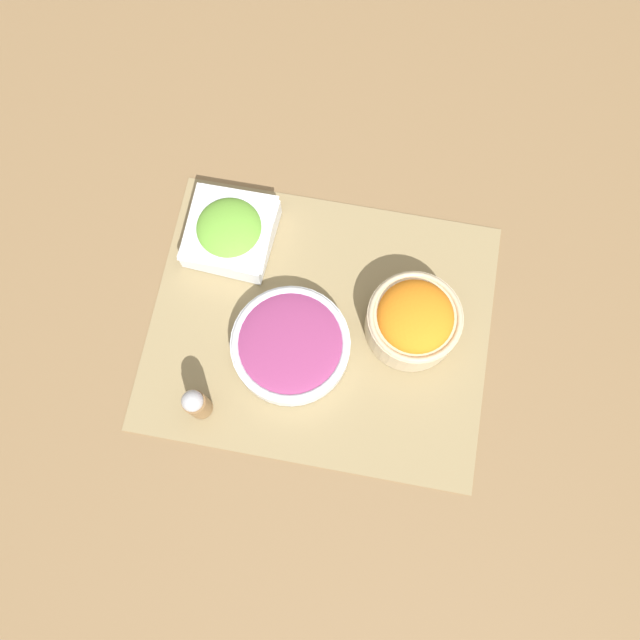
% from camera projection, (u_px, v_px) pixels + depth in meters
% --- Properties ---
extents(ground_plane, '(3.00, 3.00, 0.00)m').
position_uv_depth(ground_plane, '(320.00, 326.00, 1.03)').
color(ground_plane, olive).
extents(placemat, '(0.55, 0.45, 0.00)m').
position_uv_depth(placemat, '(320.00, 325.00, 1.03)').
color(placemat, '#937F56').
rests_on(placemat, ground_plane).
extents(onion_bowl, '(0.19, 0.19, 0.05)m').
position_uv_depth(onion_bowl, '(291.00, 345.00, 0.99)').
color(onion_bowl, silver).
rests_on(onion_bowl, placemat).
extents(carrot_bowl, '(0.15, 0.15, 0.09)m').
position_uv_depth(carrot_bowl, '(414.00, 320.00, 0.98)').
color(carrot_bowl, '#C6B28E').
rests_on(carrot_bowl, placemat).
extents(lettuce_bowl, '(0.15, 0.15, 0.07)m').
position_uv_depth(lettuce_bowl, '(230.00, 232.00, 1.04)').
color(lettuce_bowl, white).
rests_on(lettuce_bowl, placemat).
extents(pepper_shaker, '(0.04, 0.04, 0.09)m').
position_uv_depth(pepper_shaker, '(196.00, 404.00, 0.94)').
color(pepper_shaker, olive).
rests_on(pepper_shaker, placemat).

